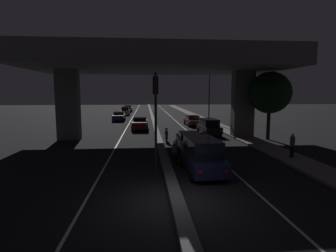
{
  "coord_description": "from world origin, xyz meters",
  "views": [
    {
      "loc": [
        -1.21,
        -10.29,
        4.41
      ],
      "look_at": [
        1.12,
        17.01,
        1.07
      ],
      "focal_mm": 28.0,
      "sensor_mm": 36.0,
      "label": 1
    }
  ],
  "objects": [
    {
      "name": "ground_plane",
      "position": [
        0.0,
        0.0,
        0.0
      ],
      "size": [
        200.0,
        200.0,
        0.0
      ],
      "primitive_type": "plane",
      "color": "black"
    },
    {
      "name": "lane_line_left_inner",
      "position": [
        -3.75,
        35.0,
        0.0
      ],
      "size": [
        0.12,
        126.0,
        0.0
      ],
      "primitive_type": "cube",
      "color": "beige",
      "rests_on": "ground_plane"
    },
    {
      "name": "lane_line_right_inner",
      "position": [
        3.75,
        35.0,
        0.0
      ],
      "size": [
        0.12,
        126.0,
        0.0
      ],
      "primitive_type": "cube",
      "color": "beige",
      "rests_on": "ground_plane"
    },
    {
      "name": "median_divider",
      "position": [
        0.0,
        35.0,
        0.15
      ],
      "size": [
        0.55,
        126.0,
        0.3
      ],
      "primitive_type": "cube",
      "color": "#4C4C51",
      "rests_on": "ground_plane"
    },
    {
      "name": "sidewalk_right",
      "position": [
        8.62,
        28.0,
        0.08
      ],
      "size": [
        2.21,
        126.0,
        0.16
      ],
      "primitive_type": "cube",
      "color": "slate",
      "rests_on": "ground_plane"
    },
    {
      "name": "elevated_overpass",
      "position": [
        0.0,
        15.68,
        7.38
      ],
      "size": [
        24.52,
        12.01,
        9.4
      ],
      "color": "#5B5956",
      "rests_on": "ground_plane"
    },
    {
      "name": "traffic_light_left_of_median",
      "position": [
        -0.68,
        3.76,
        3.77
      ],
      "size": [
        0.3,
        0.49,
        5.55
      ],
      "color": "black",
      "rests_on": "ground_plane"
    },
    {
      "name": "street_lamp",
      "position": [
        7.88,
        28.01,
        5.18
      ],
      "size": [
        2.37,
        0.32,
        8.85
      ],
      "color": "#2D2D30",
      "rests_on": "ground_plane"
    },
    {
      "name": "car_dark_blue_lead",
      "position": [
        1.91,
        3.75,
        1.01
      ],
      "size": [
        2.11,
        4.25,
        1.96
      ],
      "rotation": [
        0.0,
        0.0,
        1.61
      ],
      "color": "#141938",
      "rests_on": "ground_plane"
    },
    {
      "name": "car_silver_second",
      "position": [
        2.14,
        9.63,
        0.78
      ],
      "size": [
        2.03,
        4.54,
        1.48
      ],
      "rotation": [
        0.0,
        0.0,
        1.53
      ],
      "color": "gray",
      "rests_on": "ground_plane"
    },
    {
      "name": "car_black_third",
      "position": [
        5.71,
        17.81,
        0.91
      ],
      "size": [
        2.08,
        4.28,
        1.72
      ],
      "rotation": [
        0.0,
        0.0,
        1.61
      ],
      "color": "black",
      "rests_on": "ground_plane"
    },
    {
      "name": "car_dark_red_fourth",
      "position": [
        5.34,
        25.83,
        0.73
      ],
      "size": [
        1.98,
        4.77,
        1.45
      ],
      "rotation": [
        0.0,
        0.0,
        1.6
      ],
      "color": "#591414",
      "rests_on": "ground_plane"
    },
    {
      "name": "car_dark_red_lead_oncoming",
      "position": [
        -1.94,
        22.24,
        0.79
      ],
      "size": [
        2.03,
        4.25,
        1.53
      ],
      "rotation": [
        0.0,
        0.0,
        -1.59
      ],
      "color": "#591414",
      "rests_on": "ground_plane"
    },
    {
      "name": "car_dark_blue_second_oncoming",
      "position": [
        -5.68,
        33.68,
        0.76
      ],
      "size": [
        2.02,
        4.58,
        1.47
      ],
      "rotation": [
        0.0,
        0.0,
        -1.56
      ],
      "color": "#141938",
      "rests_on": "ground_plane"
    },
    {
      "name": "car_taxi_yellow_third_oncoming",
      "position": [
        -5.52,
        45.66,
        0.9
      ],
      "size": [
        1.92,
        4.36,
        1.73
      ],
      "rotation": [
        0.0,
        0.0,
        -1.54
      ],
      "color": "gold",
      "rests_on": "ground_plane"
    },
    {
      "name": "car_grey_fourth_oncoming",
      "position": [
        -5.62,
        55.6,
        0.85
      ],
      "size": [
        2.02,
        4.62,
        1.63
      ],
      "rotation": [
        0.0,
        0.0,
        -1.59
      ],
      "color": "#515459",
      "rests_on": "ground_plane"
    },
    {
      "name": "motorcycle_black_filtering_near",
      "position": [
        0.66,
        6.33,
        0.6
      ],
      "size": [
        0.34,
        1.86,
        1.42
      ],
      "rotation": [
        0.0,
        0.0,
        1.63
      ],
      "color": "black",
      "rests_on": "ground_plane"
    },
    {
      "name": "motorcycle_blue_filtering_mid",
      "position": [
        0.68,
        13.47,
        0.58
      ],
      "size": [
        0.34,
        1.93,
        1.35
      ],
      "rotation": [
        0.0,
        0.0,
        1.5
      ],
      "color": "black",
      "rests_on": "ground_plane"
    },
    {
      "name": "pedestrian_on_sidewalk",
      "position": [
        8.64,
        6.31,
        0.97
      ],
      "size": [
        0.32,
        0.32,
        1.62
      ],
      "color": "black",
      "rests_on": "sidewalk_right"
    },
    {
      "name": "roadside_tree_kerbside_near",
      "position": [
        10.69,
        14.11,
        4.54
      ],
      "size": [
        4.0,
        4.0,
        6.56
      ],
      "color": "#2D2116",
      "rests_on": "ground_plane"
    }
  ]
}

